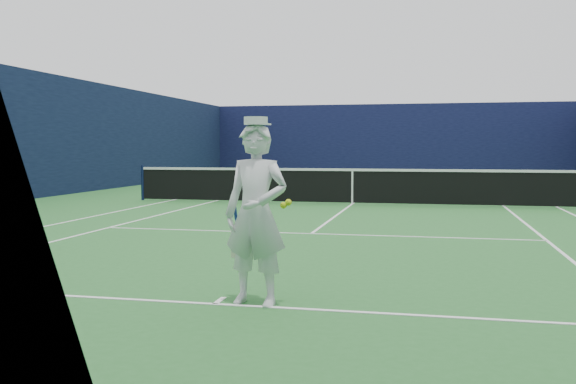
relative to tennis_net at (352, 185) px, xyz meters
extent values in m
plane|color=#27662A|center=(0.00, 0.00, -0.55)|extent=(80.00, 80.00, 0.00)
cube|color=white|center=(0.00, 11.88, -0.55)|extent=(11.03, 0.06, 0.01)
cube|color=white|center=(0.00, -11.88, -0.55)|extent=(11.03, 0.06, 0.01)
cube|color=white|center=(-5.49, 0.00, -0.55)|extent=(0.06, 23.83, 0.01)
cube|color=white|center=(5.49, 0.00, -0.55)|extent=(0.06, 23.83, 0.01)
cube|color=white|center=(-4.12, 0.00, -0.55)|extent=(0.06, 23.77, 0.01)
cube|color=white|center=(4.12, 0.00, -0.55)|extent=(0.06, 23.77, 0.01)
cube|color=white|center=(0.00, 6.40, -0.55)|extent=(8.23, 0.06, 0.01)
cube|color=white|center=(0.00, -6.40, -0.55)|extent=(8.23, 0.06, 0.01)
cube|color=white|center=(0.00, 0.00, -0.55)|extent=(0.06, 12.80, 0.01)
cube|color=white|center=(0.00, 11.73, -0.55)|extent=(0.06, 0.30, 0.01)
cube|color=white|center=(0.00, -11.73, -0.55)|extent=(0.06, 0.30, 0.01)
cube|color=#0E1136|center=(0.00, 18.00, 1.45)|extent=(20.12, 0.12, 4.00)
cube|color=#0F1837|center=(-10.00, 0.00, 1.45)|extent=(0.12, 36.12, 4.00)
cylinder|color=#141E4C|center=(-6.40, 0.00, -0.02)|extent=(0.09, 0.09, 1.07)
cube|color=black|center=(0.00, 0.00, -0.05)|extent=(12.79, 0.02, 0.92)
cube|color=white|center=(0.00, 0.00, 0.42)|extent=(12.79, 0.04, 0.07)
cube|color=white|center=(0.00, 0.00, -0.08)|extent=(0.05, 0.03, 0.94)
imported|color=white|center=(0.41, -11.78, 0.37)|extent=(0.74, 0.55, 1.85)
cylinder|color=white|center=(0.41, -11.78, 1.32)|extent=(0.24, 0.24, 0.08)
cube|color=white|center=(0.43, -11.65, 1.29)|extent=(0.19, 0.13, 0.02)
cylinder|color=navy|center=(0.15, -11.65, 0.40)|extent=(0.05, 0.09, 0.22)
cube|color=#1D1E9E|center=(0.15, -11.59, 0.22)|extent=(0.03, 0.02, 0.14)
torus|color=#1D1E9E|center=(0.17, -11.53, 0.02)|extent=(0.31, 0.15, 0.29)
cube|color=beige|center=(0.17, -11.53, 0.02)|extent=(0.22, 0.04, 0.30)
sphere|color=#CDDA18|center=(0.69, -11.72, 0.46)|extent=(0.07, 0.07, 0.07)
sphere|color=#CDDA18|center=(0.73, -11.71, 0.49)|extent=(0.07, 0.07, 0.07)
camera|label=1|loc=(2.13, -18.03, 1.05)|focal=40.00mm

